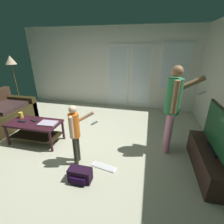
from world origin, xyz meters
name	(u,v)px	position (x,y,z in m)	size (l,w,h in m)	color
ground_plane	(75,149)	(0.00, 0.00, -0.01)	(5.70, 5.50, 0.02)	#B0AE94
wall_back_with_doors	(111,69)	(0.13, 2.71, 1.24)	(5.70, 0.09, 2.55)	silver
coffee_table	(35,128)	(-0.90, 0.05, 0.34)	(1.09, 0.55, 0.47)	black
tv_stand	(210,161)	(2.47, -0.07, 0.20)	(0.45, 1.31, 0.40)	#37221C
flat_screen_tv	(219,131)	(2.47, -0.07, 0.76)	(0.08, 1.09, 0.70)	black
person_adult	(173,103)	(1.83, 0.39, 1.00)	(0.69, 0.45, 1.66)	pink
person_child	(75,130)	(0.25, -0.36, 0.66)	(0.46, 0.33, 1.09)	#2B2B21
floor_lamp	(11,64)	(-2.58, 1.53, 1.44)	(0.31, 0.31, 1.69)	#332430
backpack	(80,175)	(0.46, -0.76, 0.11)	(0.36, 0.21, 0.22)	black
loose_keyboard	(104,167)	(0.74, -0.39, 0.01)	(0.46, 0.22, 0.02)	white
laptop_closed	(48,123)	(-0.57, 0.06, 0.49)	(0.35, 0.25, 0.02)	#B6A8C0
cup_near_edge	(21,115)	(-1.32, 0.19, 0.54)	(0.09, 0.09, 0.13)	gold
tv_remote_black	(22,121)	(-1.16, 0.01, 0.48)	(0.17, 0.05, 0.02)	black
dvd_remote_slim	(34,121)	(-0.94, 0.10, 0.48)	(0.17, 0.05, 0.02)	black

